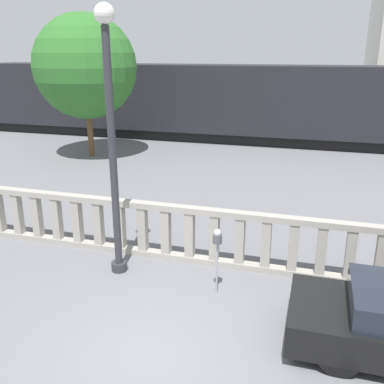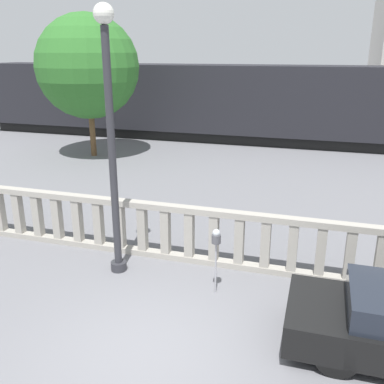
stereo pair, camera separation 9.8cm
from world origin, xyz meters
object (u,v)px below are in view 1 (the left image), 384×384
Objects in this scene: parking_meter at (217,241)px; train_near at (220,102)px; tree_left at (85,67)px; lamppost at (111,130)px.

parking_meter is 0.05× the size of train_near.
parking_meter is at bearing -77.35° from train_near.
train_near is at bearing 102.65° from parking_meter.
tree_left is at bearing -132.12° from train_near.
train_near is 4.39× the size of tree_left.
lamppost is 0.20× the size of train_near.
lamppost is 0.88× the size of tree_left.
lamppost is 3.97× the size of parking_meter.
tree_left is (-6.06, 9.73, 0.85)m from lamppost.
lamppost is at bearing -85.61° from train_near.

